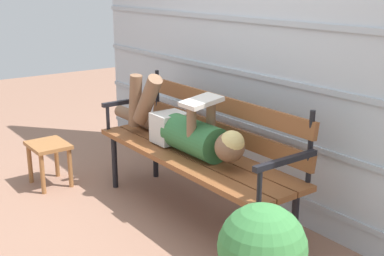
% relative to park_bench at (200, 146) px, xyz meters
% --- Properties ---
extents(ground_plane, '(12.00, 12.00, 0.00)m').
position_rel_park_bench_xyz_m(ground_plane, '(0.00, -0.13, -0.51)').
color(ground_plane, '#936B56').
extents(house_siding, '(4.10, 0.08, 2.30)m').
position_rel_park_bench_xyz_m(house_siding, '(0.00, 0.47, 0.64)').
color(house_siding, '#B2BCC6').
rests_on(house_siding, ground).
extents(park_bench, '(1.78, 0.51, 0.90)m').
position_rel_park_bench_xyz_m(park_bench, '(0.00, 0.00, 0.00)').
color(park_bench, brown).
rests_on(park_bench, ground).
extents(reclining_person, '(1.63, 0.25, 0.50)m').
position_rel_park_bench_xyz_m(reclining_person, '(-0.11, -0.07, 0.11)').
color(reclining_person, '#33703D').
extents(footstool, '(0.36, 0.29, 0.36)m').
position_rel_park_bench_xyz_m(footstool, '(-1.14, -0.67, -0.23)').
color(footstool, '#9E6638').
rests_on(footstool, ground).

